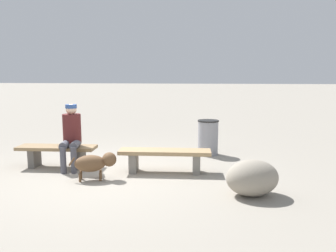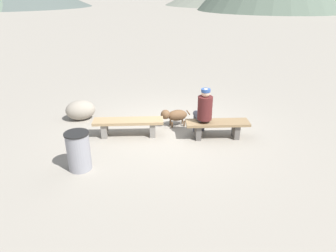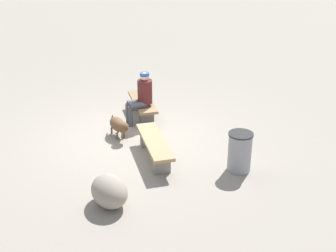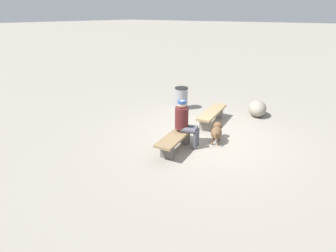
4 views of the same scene
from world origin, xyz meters
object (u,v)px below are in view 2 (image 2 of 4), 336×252
at_px(bench_right, 217,126).
at_px(dog, 174,115).
at_px(boulder, 81,110).
at_px(trash_bin, 79,151).
at_px(bench_left, 128,124).
at_px(seated_person, 204,109).

height_order(bench_right, dog, dog).
xyz_separation_m(dog, boulder, (-2.65, 0.20, -0.03)).
relative_size(trash_bin, boulder, 1.00).
distance_m(bench_right, trash_bin, 3.31).
relative_size(bench_left, bench_right, 1.11).
distance_m(dog, boulder, 2.65).
xyz_separation_m(dog, trash_bin, (-1.73, -2.34, 0.10)).
height_order(bench_left, dog, dog).
bearing_deg(trash_bin, bench_right, 31.52).
bearing_deg(bench_left, bench_right, -5.64).
relative_size(seated_person, trash_bin, 1.57).
relative_size(seated_person, boulder, 1.57).
xyz_separation_m(bench_left, trash_bin, (-0.65, -1.62, 0.10)).
bearing_deg(bench_left, trash_bin, -120.50).
bearing_deg(bench_right, trash_bin, -157.13).
xyz_separation_m(seated_person, trash_bin, (-2.48, -1.76, -0.32)).
distance_m(seated_person, boulder, 3.51).
distance_m(seated_person, dog, 1.04).
distance_m(bench_left, seated_person, 1.88).
relative_size(seated_person, dog, 1.63).
height_order(dog, trash_bin, trash_bin).
bearing_deg(dog, trash_bin, 31.75).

